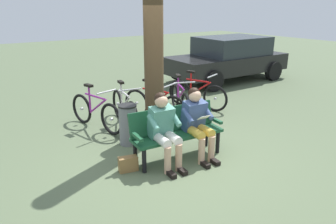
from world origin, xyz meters
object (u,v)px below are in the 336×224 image
object	(u,v)px
bicycle_silver	(180,100)
bicycle_black	(197,94)
bicycle_orange	(125,109)
parked_car	(228,58)
person_reading	(197,120)
bench	(176,129)
person_companion	(164,127)
bicycle_green	(96,112)
handbag	(128,164)
litter_bin	(128,125)
bicycle_purple	(155,105)
tree_trunk	(153,40)

from	to	relation	value
bicycle_silver	bicycle_black	bearing A→B (deg)	127.43
bicycle_orange	parked_car	xyz separation A→B (m)	(-4.96, -1.89, 0.41)
person_reading	bicycle_orange	xyz separation A→B (m)	(0.31, -2.09, -0.31)
bench	person_companion	distance (m)	0.39
bicycle_black	person_companion	bearing A→B (deg)	-70.45
bicycle_black	bicycle_green	distance (m)	2.67
handbag	parked_car	distance (m)	7.03
litter_bin	bicycle_orange	bearing A→B (deg)	-113.70
bicycle_orange	bicycle_green	world-z (taller)	same
bicycle_black	handbag	bearing A→B (deg)	-78.38
bicycle_silver	bicycle_purple	distance (m)	0.72
bench	handbag	bearing A→B (deg)	5.01
bicycle_orange	bicycle_black	bearing A→B (deg)	99.60
handbag	bicycle_green	bearing A→B (deg)	-98.73
person_companion	bicycle_purple	world-z (taller)	person_companion
litter_bin	parked_car	world-z (taller)	parked_car
bicycle_black	bicycle_green	world-z (taller)	same
litter_bin	bicycle_black	world-z (taller)	bicycle_black
bicycle_green	bicycle_orange	bearing A→B (deg)	65.21
bench	bicycle_orange	bearing A→B (deg)	-85.23
person_reading	handbag	bearing A→B (deg)	-3.85
tree_trunk	bicycle_purple	world-z (taller)	tree_trunk
bench	person_companion	xyz separation A→B (m)	(0.33, 0.14, 0.16)
person_companion	parked_car	bearing A→B (deg)	-138.63
person_companion	bicycle_black	distance (m)	3.16
tree_trunk	litter_bin	xyz separation A→B (m)	(0.59, 0.01, -1.51)
person_reading	litter_bin	xyz separation A→B (m)	(0.73, -1.12, -0.28)
bench	bicycle_silver	distance (m)	2.23
bicycle_black	parked_car	bearing A→B (deg)	101.40
tree_trunk	parked_car	xyz separation A→B (m)	(-4.79, -2.86, -1.13)
person_reading	bicycle_black	distance (m)	2.76
litter_bin	parked_car	size ratio (longest dim) A/B	0.18
parked_car	bench	bearing A→B (deg)	38.39
litter_bin	bicycle_green	world-z (taller)	bicycle_green
bicycle_silver	bicycle_green	bearing A→B (deg)	-75.15
person_companion	tree_trunk	size ratio (longest dim) A/B	0.32
person_companion	bicycle_orange	bearing A→B (deg)	-94.45
parked_car	bicycle_black	bearing A→B (deg)	33.71
bicycle_silver	bicycle_green	distance (m)	2.01
person_reading	bicycle_silver	distance (m)	2.23
person_reading	bicycle_orange	distance (m)	2.14
tree_trunk	litter_bin	bearing A→B (deg)	0.70
person_companion	litter_bin	distance (m)	1.10
person_companion	bicycle_orange	distance (m)	2.09
bench	litter_bin	world-z (taller)	bench
handbag	litter_bin	bearing A→B (deg)	-118.11
bicycle_black	bicycle_green	xyz separation A→B (m)	(2.66, -0.09, 0.00)
litter_bin	bicycle_silver	xyz separation A→B (m)	(-1.81, -0.82, -0.03)
bench	tree_trunk	bearing A→B (deg)	-95.23
bicycle_orange	handbag	bearing A→B (deg)	-16.91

